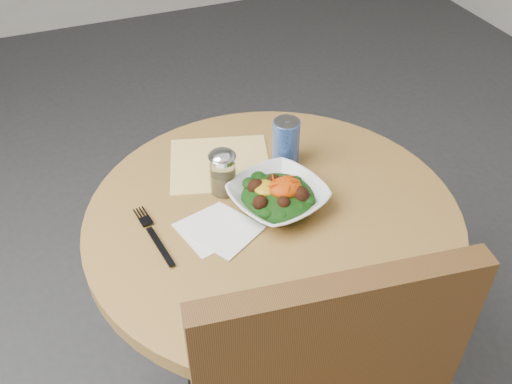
{
  "coord_description": "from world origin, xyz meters",
  "views": [
    {
      "loc": [
        -0.41,
        -0.91,
        1.67
      ],
      "look_at": [
        -0.04,
        0.02,
        0.81
      ],
      "focal_mm": 40.0,
      "sensor_mm": 36.0,
      "label": 1
    }
  ],
  "objects": [
    {
      "name": "ground",
      "position": [
        0.0,
        0.0,
        0.0
      ],
      "size": [
        6.0,
        6.0,
        0.0
      ],
      "primitive_type": "plane",
      "color": "#303033",
      "rests_on": "ground"
    },
    {
      "name": "table",
      "position": [
        0.0,
        0.0,
        0.55
      ],
      "size": [
        0.9,
        0.9,
        0.75
      ],
      "color": "black",
      "rests_on": "ground"
    },
    {
      "name": "cloth_napkin",
      "position": [
        -0.06,
        0.23,
        0.75
      ],
      "size": [
        0.32,
        0.3,
        0.0
      ],
      "primitive_type": "cube",
      "rotation": [
        0.0,
        0.0,
        -0.29
      ],
      "color": "#FFAF0D",
      "rests_on": "table"
    },
    {
      "name": "paper_napkins",
      "position": [
        -0.14,
        -0.01,
        0.75
      ],
      "size": [
        0.2,
        0.19,
        0.0
      ],
      "color": "white",
      "rests_on": "table"
    },
    {
      "name": "salad_bowl",
      "position": [
        0.02,
        0.02,
        0.78
      ],
      "size": [
        0.27,
        0.27,
        0.08
      ],
      "color": "white",
      "rests_on": "table"
    },
    {
      "name": "fork",
      "position": [
        -0.28,
        0.03,
        0.76
      ],
      "size": [
        0.05,
        0.21,
        0.0
      ],
      "color": "black",
      "rests_on": "table"
    },
    {
      "name": "spice_shaker",
      "position": [
        -0.08,
        0.12,
        0.81
      ],
      "size": [
        0.07,
        0.07,
        0.12
      ],
      "color": "silver",
      "rests_on": "table"
    },
    {
      "name": "beverage_can",
      "position": [
        0.11,
        0.17,
        0.82
      ],
      "size": [
        0.07,
        0.07,
        0.13
      ],
      "color": "navy",
      "rests_on": "table"
    }
  ]
}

